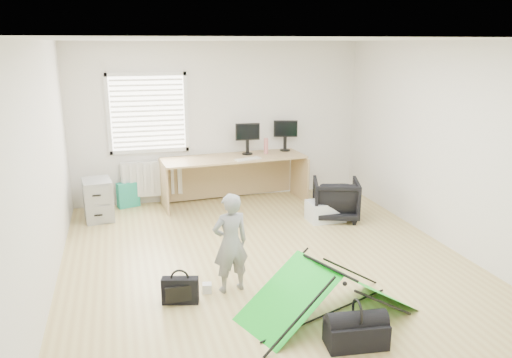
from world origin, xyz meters
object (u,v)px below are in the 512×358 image
object	(u,v)px
person	(230,243)
duffel_bag	(356,334)
filing_cabinet	(98,200)
office_chair	(336,199)
storage_crate	(326,211)
monitor_left	(247,143)
laptop_bag	(180,290)
kite	(328,292)
desk	(234,180)
monitor_right	(285,140)
thermos	(266,146)

from	to	relation	value
person	duffel_bag	xyz separation A→B (m)	(0.86, -1.34, -0.44)
filing_cabinet	office_chair	bearing A→B (deg)	-22.47
person	storage_crate	size ratio (longest dim) A/B	2.05
monitor_left	laptop_bag	world-z (taller)	monitor_left
filing_cabinet	office_chair	xyz separation A→B (m)	(3.56, -0.96, -0.00)
filing_cabinet	kite	distance (m)	4.27
monitor_left	office_chair	size ratio (longest dim) A/B	0.59
person	filing_cabinet	bearing A→B (deg)	-72.53
desk	person	world-z (taller)	person
laptop_bag	duffel_bag	distance (m)	1.87
person	kite	bearing A→B (deg)	126.16
kite	duffel_bag	bearing A→B (deg)	-106.86
monitor_left	kite	world-z (taller)	monitor_left
storage_crate	duffel_bag	world-z (taller)	storage_crate
monitor_right	office_chair	bearing A→B (deg)	-59.47
person	storage_crate	xyz separation A→B (m)	(1.91, 1.82, -0.41)
thermos	laptop_bag	bearing A→B (deg)	-120.37
monitor_left	kite	size ratio (longest dim) A/B	0.24
person	duffel_bag	bearing A→B (deg)	112.65
filing_cabinet	office_chair	world-z (taller)	filing_cabinet
desk	storage_crate	xyz separation A→B (m)	(1.17, -1.21, -0.25)
laptop_bag	thermos	bearing A→B (deg)	74.43
filing_cabinet	thermos	world-z (taller)	thermos
thermos	duffel_bag	xyz separation A→B (m)	(-0.48, -4.47, -0.83)
filing_cabinet	monitor_left	world-z (taller)	monitor_left
duffel_bag	laptop_bag	bearing A→B (deg)	146.44
desk	thermos	bearing A→B (deg)	6.84
thermos	desk	bearing A→B (deg)	-169.19
filing_cabinet	laptop_bag	size ratio (longest dim) A/B	1.66
storage_crate	thermos	bearing A→B (deg)	113.38
monitor_right	storage_crate	distance (m)	1.71
monitor_left	person	size ratio (longest dim) A/B	0.37
thermos	office_chair	xyz separation A→B (m)	(0.75, -1.28, -0.63)
storage_crate	laptop_bag	world-z (taller)	storage_crate
monitor_left	duffel_bag	size ratio (longest dim) A/B	0.75
monitor_left	laptop_bag	distance (m)	3.77
thermos	laptop_bag	distance (m)	3.88
monitor_right	laptop_bag	xyz separation A→B (m)	(-2.31, -3.42, -0.87)
monitor_right	duffel_bag	bearing A→B (deg)	-84.48
storage_crate	kite	bearing A→B (deg)	-112.75
monitor_left	office_chair	distance (m)	1.83
desk	filing_cabinet	distance (m)	2.23
desk	office_chair	bearing A→B (deg)	-44.72
filing_cabinet	laptop_bag	world-z (taller)	filing_cabinet
thermos	office_chair	distance (m)	1.61
duffel_bag	filing_cabinet	bearing A→B (deg)	125.58
storage_crate	laptop_bag	distance (m)	3.17
thermos	duffel_bag	size ratio (longest dim) A/B	0.49
filing_cabinet	office_chair	distance (m)	3.69
monitor_right	kite	size ratio (longest dim) A/B	0.24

